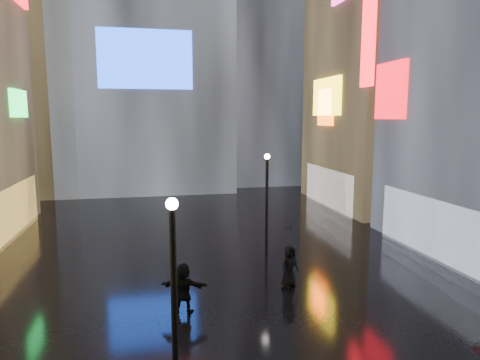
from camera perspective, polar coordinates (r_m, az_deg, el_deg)
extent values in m
plane|color=black|center=(22.97, -4.21, -9.55)|extent=(140.00, 140.00, 0.00)
cube|color=#FFC659|center=(29.38, -28.00, -3.53)|extent=(0.20, 10.00, 3.00)
cube|color=#18DB46|center=(30.55, -27.43, 9.04)|extent=(0.25, 3.00, 1.71)
cube|color=white|center=(23.98, 24.30, -5.79)|extent=(0.20, 9.00, 3.00)
cube|color=red|center=(26.66, 19.47, 11.17)|extent=(0.25, 2.99, 3.26)
cube|color=red|center=(29.94, 16.94, 21.42)|extent=(0.25, 1.40, 10.00)
cube|color=black|center=(37.53, 19.56, 18.55)|extent=(10.00, 12.00, 28.00)
cube|color=white|center=(35.07, 11.71, -0.94)|extent=(0.20, 9.00, 3.00)
cube|color=yellow|center=(34.86, 11.47, 10.82)|extent=(0.25, 4.92, 2.91)
cube|color=#F3520C|center=(34.93, 11.35, 9.48)|extent=(0.25, 2.63, 2.87)
cube|color=#194CFF|center=(38.88, -12.49, 15.46)|extent=(8.00, 0.20, 5.00)
cube|color=black|center=(50.13, 2.11, 19.78)|extent=(12.00, 12.00, 34.00)
cube|color=black|center=(45.45, -27.00, 14.98)|extent=(10.00, 10.00, 26.00)
cylinder|color=black|center=(10.90, -8.75, -16.43)|extent=(0.16, 0.16, 5.00)
sphere|color=white|center=(10.10, -9.07, -3.17)|extent=(0.30, 0.30, 0.30)
cylinder|color=black|center=(22.50, 3.59, -3.34)|extent=(0.16, 0.16, 5.00)
sphere|color=white|center=(22.12, 3.65, 3.14)|extent=(0.30, 0.30, 0.30)
imported|color=black|center=(18.42, 6.60, -11.29)|extent=(1.01, 0.87, 1.76)
imported|color=black|center=(16.06, -7.57, -14.11)|extent=(1.81, 1.04, 1.86)
imported|color=black|center=(18.02, 6.67, -7.37)|extent=(0.96, 0.94, 0.86)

